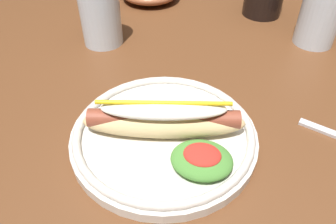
% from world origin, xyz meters
% --- Properties ---
extents(dining_table, '(1.25, 1.04, 0.74)m').
position_xyz_m(dining_table, '(0.00, 0.00, 0.65)').
color(dining_table, brown).
rests_on(dining_table, ground_plane).
extents(hot_dog_plate, '(0.27, 0.27, 0.08)m').
position_xyz_m(hot_dog_plate, '(-0.06, -0.23, 0.76)').
color(hot_dog_plate, silver).
rests_on(hot_dog_plate, dining_table).
extents(water_cup, '(0.08, 0.08, 0.14)m').
position_xyz_m(water_cup, '(0.19, 0.11, 0.81)').
color(water_cup, silver).
rests_on(water_cup, dining_table).
extents(extra_cup, '(0.08, 0.08, 0.11)m').
position_xyz_m(extra_cup, '(-0.24, 0.03, 0.80)').
color(extra_cup, silver).
rests_on(extra_cup, dining_table).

